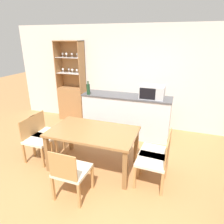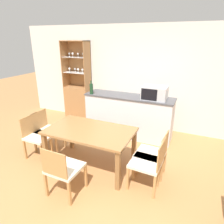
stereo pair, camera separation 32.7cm
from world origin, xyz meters
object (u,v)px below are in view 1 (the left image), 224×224
at_px(dining_chair_side_left_near, 37,139).
at_px(microwave, 152,92).
at_px(dining_table, 93,135).
at_px(dining_chair_side_right_far, 157,152).
at_px(dining_chair_head_near, 71,172).
at_px(dining_chair_side_left_far, 46,133).
at_px(display_cabinet, 73,98).
at_px(wine_bottle, 88,89).
at_px(dining_chair_side_right_near, 155,161).

relative_size(dining_chair_side_left_near, microwave, 1.58).
bearing_deg(microwave, dining_table, -118.67).
height_order(dining_chair_side_right_far, microwave, microwave).
height_order(dining_chair_head_near, microwave, microwave).
relative_size(dining_chair_side_right_far, dining_chair_side_left_far, 1.00).
xyz_separation_m(dining_chair_side_left_near, dining_chair_side_left_far, (0.00, 0.27, 0.00)).
distance_m(display_cabinet, dining_table, 2.45).
distance_m(dining_table, dining_chair_side_left_far, 1.13).
xyz_separation_m(dining_table, dining_chair_side_right_far, (1.10, 0.13, -0.20)).
bearing_deg(dining_chair_side_left_near, wine_bottle, 162.87).
xyz_separation_m(dining_table, wine_bottle, (-0.66, 1.25, 0.48)).
relative_size(display_cabinet, dining_chair_side_right_far, 2.61).
relative_size(dining_table, wine_bottle, 4.83).
xyz_separation_m(display_cabinet, dining_chair_side_right_far, (2.60, -1.80, -0.20)).
relative_size(display_cabinet, dining_chair_side_left_near, 2.61).
bearing_deg(dining_chair_head_near, display_cabinet, 119.79).
bearing_deg(dining_chair_side_left_far, wine_bottle, 158.04).
bearing_deg(dining_chair_side_right_near, dining_chair_side_left_near, 92.62).
xyz_separation_m(microwave, wine_bottle, (-1.45, -0.18, -0.01)).
bearing_deg(dining_chair_side_left_near, display_cabinet, -168.68).
xyz_separation_m(display_cabinet, dining_chair_head_near, (1.50, -2.73, -0.20)).
bearing_deg(dining_chair_side_right_far, dining_chair_head_near, 133.33).
bearing_deg(dining_chair_head_near, dining_chair_side_left_near, 150.07).
height_order(dining_chair_head_near, dining_chair_side_left_near, same).
distance_m(display_cabinet, dining_chair_side_right_far, 3.17).
relative_size(display_cabinet, wine_bottle, 6.89).
distance_m(display_cabinet, dining_chair_side_right_near, 3.33).
height_order(dining_chair_side_right_far, dining_chair_side_right_near, same).
bearing_deg(dining_chair_side_left_far, microwave, 124.02).
xyz_separation_m(dining_chair_side_left_near, dining_chair_side_right_far, (2.20, 0.27, 0.00)).
relative_size(dining_table, dining_chair_head_near, 1.83).
relative_size(microwave, wine_bottle, 1.67).
height_order(dining_chair_side_right_near, wine_bottle, wine_bottle).
distance_m(dining_table, dining_chair_side_right_far, 1.13).
relative_size(dining_table, dining_chair_side_right_near, 1.83).
distance_m(dining_chair_head_near, dining_chair_side_right_near, 1.28).
xyz_separation_m(dining_chair_side_left_far, microwave, (1.89, 1.30, 0.69)).
bearing_deg(dining_chair_side_right_far, dining_chair_side_left_far, 93.25).
distance_m(dining_chair_side_right_far, wine_bottle, 2.20).
xyz_separation_m(display_cabinet, wine_bottle, (0.84, -0.68, 0.48)).
bearing_deg(display_cabinet, wine_bottle, -39.16).
relative_size(dining_chair_side_left_near, dining_chair_side_right_near, 1.00).
bearing_deg(dining_chair_side_left_far, dining_table, 82.44).
xyz_separation_m(dining_chair_head_near, dining_chair_side_left_far, (-1.10, 0.93, 0.00)).
height_order(display_cabinet, dining_chair_side_left_near, display_cabinet).
xyz_separation_m(dining_chair_side_right_near, wine_bottle, (-1.76, 1.39, 0.68)).
bearing_deg(wine_bottle, dining_chair_side_right_near, -38.21).
distance_m(dining_chair_side_left_far, microwave, 2.39).
bearing_deg(dining_chair_side_right_near, dining_chair_side_right_far, 2.68).
distance_m(dining_chair_head_near, dining_chair_side_left_near, 1.28).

